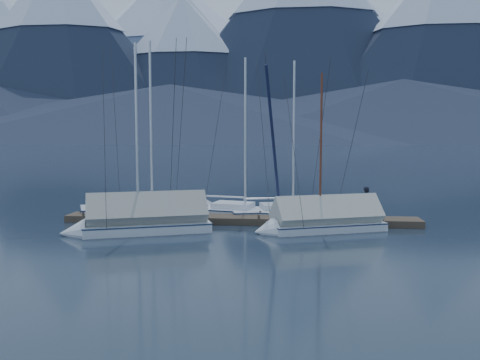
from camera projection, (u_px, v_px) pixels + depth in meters
The scene contains 10 objects.
ground at pixel (236, 230), 23.93m from camera, with size 1000.00×1000.00×0.00m, color black.
mountain_range at pixel (292, 62), 385.25m from camera, with size 877.00×584.00×150.50m.
dock at pixel (240, 221), 25.90m from camera, with size 18.00×1.50×0.54m.
mooring_posts at pixel (230, 216), 25.92m from camera, with size 15.12×1.52×0.35m.
sailboat_open_left at pixel (162, 210), 29.13m from camera, with size 8.26×5.33×10.63m.
sailboat_open_mid at pixel (254, 214), 27.59m from camera, with size 7.41×3.67×9.44m.
sailboat_open_right at pixel (302, 214), 27.87m from camera, with size 7.28×3.72×9.26m.
sailboat_covered_near at pixel (317, 222), 23.74m from camera, with size 6.51×3.96×8.12m.
sailboat_covered_far at pixel (136, 223), 23.35m from camera, with size 7.02×4.22×9.46m.
person at pixel (367, 202), 25.27m from camera, with size 0.57×0.38×1.57m, color black.
Camera 1 is at (2.48, -23.47, 4.57)m, focal length 38.00 mm.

